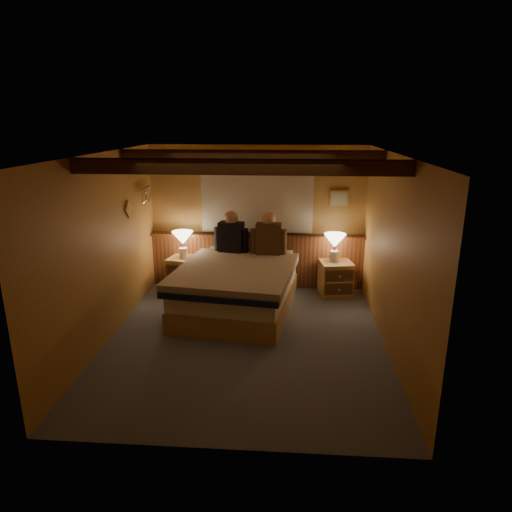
# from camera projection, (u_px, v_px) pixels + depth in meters

# --- Properties ---
(floor) EXTENTS (4.20, 4.20, 0.00)m
(floor) POSITION_uv_depth(u_px,v_px,m) (246.00, 339.00, 6.02)
(floor) COLOR #484E56
(floor) RESTS_ON ground
(ceiling) EXTENTS (4.20, 4.20, 0.00)m
(ceiling) POSITION_uv_depth(u_px,v_px,m) (244.00, 154.00, 5.33)
(ceiling) COLOR #E4A755
(ceiling) RESTS_ON wall_back
(wall_back) EXTENTS (3.60, 0.00, 3.60)m
(wall_back) POSITION_uv_depth(u_px,v_px,m) (257.00, 218.00, 7.68)
(wall_back) COLOR #BA8C42
(wall_back) RESTS_ON floor
(wall_left) EXTENTS (0.00, 4.20, 4.20)m
(wall_left) POSITION_uv_depth(u_px,v_px,m) (105.00, 249.00, 5.81)
(wall_left) COLOR #BA8C42
(wall_left) RESTS_ON floor
(wall_right) EXTENTS (0.00, 4.20, 4.20)m
(wall_right) POSITION_uv_depth(u_px,v_px,m) (392.00, 255.00, 5.55)
(wall_right) COLOR #BA8C42
(wall_right) RESTS_ON floor
(wall_front) EXTENTS (3.60, 0.00, 3.60)m
(wall_front) POSITION_uv_depth(u_px,v_px,m) (220.00, 325.00, 3.67)
(wall_front) COLOR #BA8C42
(wall_front) RESTS_ON floor
(wainscot) EXTENTS (3.60, 0.23, 0.94)m
(wainscot) POSITION_uv_depth(u_px,v_px,m) (257.00, 259.00, 7.83)
(wainscot) COLOR brown
(wainscot) RESTS_ON wall_back
(curtain_window) EXTENTS (2.18, 0.09, 1.11)m
(curtain_window) POSITION_uv_depth(u_px,v_px,m) (257.00, 199.00, 7.53)
(curtain_window) COLOR #462811
(curtain_window) RESTS_ON wall_back
(ceiling_beams) EXTENTS (3.60, 1.65, 0.16)m
(ceiling_beams) POSITION_uv_depth(u_px,v_px,m) (246.00, 161.00, 5.50)
(ceiling_beams) COLOR #462811
(ceiling_beams) RESTS_ON ceiling
(coat_rail) EXTENTS (0.05, 0.55, 0.24)m
(coat_rail) POSITION_uv_depth(u_px,v_px,m) (146.00, 194.00, 7.17)
(coat_rail) COLOR silver
(coat_rail) RESTS_ON wall_left
(framed_print) EXTENTS (0.30, 0.04, 0.25)m
(framed_print) POSITION_uv_depth(u_px,v_px,m) (339.00, 198.00, 7.47)
(framed_print) COLOR tan
(framed_print) RESTS_ON wall_back
(bed) EXTENTS (1.88, 2.30, 0.72)m
(bed) POSITION_uv_depth(u_px,v_px,m) (237.00, 288.00, 6.82)
(bed) COLOR tan
(bed) RESTS_ON floor
(nightstand_left) EXTENTS (0.61, 0.57, 0.58)m
(nightstand_left) POSITION_uv_depth(u_px,v_px,m) (186.00, 274.00, 7.68)
(nightstand_left) COLOR tan
(nightstand_left) RESTS_ON floor
(nightstand_right) EXTENTS (0.57, 0.53, 0.56)m
(nightstand_right) POSITION_uv_depth(u_px,v_px,m) (336.00, 278.00, 7.52)
(nightstand_right) COLOR tan
(nightstand_right) RESTS_ON floor
(lamp_left) EXTENTS (0.35, 0.35, 0.45)m
(lamp_left) POSITION_uv_depth(u_px,v_px,m) (183.00, 239.00, 7.49)
(lamp_left) COLOR silver
(lamp_left) RESTS_ON nightstand_left
(lamp_right) EXTENTS (0.35, 0.35, 0.46)m
(lamp_right) POSITION_uv_depth(u_px,v_px,m) (335.00, 242.00, 7.38)
(lamp_right) COLOR silver
(lamp_right) RESTS_ON nightstand_right
(person_left) EXTENTS (0.57, 0.29, 0.70)m
(person_left) POSITION_uv_depth(u_px,v_px,m) (231.00, 235.00, 7.39)
(person_left) COLOR black
(person_left) RESTS_ON bed
(person_right) EXTENTS (0.58, 0.24, 0.71)m
(person_right) POSITION_uv_depth(u_px,v_px,m) (269.00, 237.00, 7.26)
(person_right) COLOR #462E1C
(person_right) RESTS_ON bed
(duffel_bag) EXTENTS (0.59, 0.45, 0.38)m
(duffel_bag) POSITION_uv_depth(u_px,v_px,m) (188.00, 302.00, 6.83)
(duffel_bag) COLOR black
(duffel_bag) RESTS_ON floor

